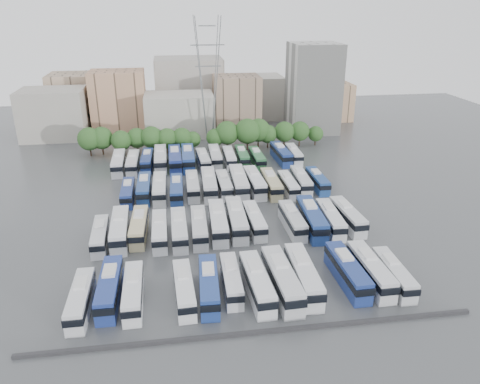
{
  "coord_description": "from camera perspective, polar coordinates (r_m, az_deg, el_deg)",
  "views": [
    {
      "loc": [
        -8.73,
        -78.04,
        37.64
      ],
      "look_at": [
        3.81,
        4.86,
        3.0
      ],
      "focal_mm": 35.0,
      "sensor_mm": 36.0,
      "label": 1
    }
  ],
  "objects": [
    {
      "name": "parapet",
      "position": [
        59.19,
        1.92,
        -16.75
      ],
      "size": [
        56.0,
        0.5,
        0.5
      ],
      "primitive_type": "cube",
      "color": "#2D2D30",
      "rests_on": "ground"
    },
    {
      "name": "bus_r0_s13",
      "position": [
        70.62,
        18.22,
        -9.41
      ],
      "size": [
        2.68,
        11.09,
        3.46
      ],
      "rotation": [
        0.0,
        0.0,
        -0.02
      ],
      "color": "silver",
      "rests_on": "ground"
    },
    {
      "name": "bus_r0_s7",
      "position": [
        64.96,
        2.09,
        -10.94
      ],
      "size": [
        3.22,
        12.49,
        3.89
      ],
      "rotation": [
        0.0,
        0.0,
        0.04
      ],
      "color": "white",
      "rests_on": "ground"
    },
    {
      "name": "city_buildings",
      "position": [
        152.84,
        -8.11,
        11.0
      ],
      "size": [
        102.0,
        35.0,
        20.0
      ],
      "color": "#9E998E",
      "rests_on": "ground"
    },
    {
      "name": "bus_r0_s2",
      "position": [
        64.98,
        -12.9,
        -11.74
      ],
      "size": [
        2.63,
        11.34,
        3.55
      ],
      "rotation": [
        0.0,
        0.0,
        0.01
      ],
      "color": "silver",
      "rests_on": "ground"
    },
    {
      "name": "bus_r3_s4",
      "position": [
        113.77,
        -7.93,
        4.02
      ],
      "size": [
        3.01,
        13.63,
        4.27
      ],
      "rotation": [
        0.0,
        0.0,
        0.0
      ],
      "color": "navy",
      "rests_on": "ground"
    },
    {
      "name": "bus_r1_s5",
      "position": [
        80.01,
        -5.01,
        -4.24
      ],
      "size": [
        2.87,
        11.87,
        3.71
      ],
      "rotation": [
        0.0,
        0.0,
        -0.02
      ],
      "color": "silver",
      "rests_on": "ground"
    },
    {
      "name": "bus_r3_s7",
      "position": [
        115.47,
        -3.05,
        4.36
      ],
      "size": [
        2.8,
        12.06,
        3.77
      ],
      "rotation": [
        0.0,
        0.0,
        -0.01
      ],
      "color": "silver",
      "rests_on": "ground"
    },
    {
      "name": "bus_r1_s10",
      "position": [
        82.67,
        6.4,
        -3.41
      ],
      "size": [
        2.62,
        11.6,
        3.63
      ],
      "rotation": [
        0.0,
        0.0,
        0.01
      ],
      "color": "silver",
      "rests_on": "ground"
    },
    {
      "name": "electricity_pylon",
      "position": [
        129.89,
        -3.89,
        14.0
      ],
      "size": [
        9.0,
        6.91,
        33.83
      ],
      "color": "slate",
      "rests_on": "ground"
    },
    {
      "name": "bus_r1_s12",
      "position": [
        84.04,
        10.96,
        -3.22
      ],
      "size": [
        3.16,
        11.96,
        3.72
      ],
      "rotation": [
        0.0,
        0.0,
        -0.05
      ],
      "color": "silver",
      "rests_on": "ground"
    },
    {
      "name": "bus_r1_s1",
      "position": [
        81.2,
        -14.44,
        -4.39
      ],
      "size": [
        3.18,
        12.83,
        4.0
      ],
      "rotation": [
        0.0,
        0.0,
        0.03
      ],
      "color": "silver",
      "rests_on": "ground"
    },
    {
      "name": "bus_r1_s2",
      "position": [
        81.72,
        -12.2,
        -4.11
      ],
      "size": [
        2.94,
        11.8,
        3.68
      ],
      "rotation": [
        0.0,
        0.0,
        -0.03
      ],
      "color": "#CCBE8C",
      "rests_on": "ground"
    },
    {
      "name": "bus_r2_s7",
      "position": [
        97.86,
        -1.97,
        0.92
      ],
      "size": [
        2.6,
        11.4,
        3.57
      ],
      "rotation": [
        0.0,
        0.0,
        0.01
      ],
      "color": "silver",
      "rests_on": "ground"
    },
    {
      "name": "bus_r3_s9",
      "position": [
        115.79,
        0.26,
        4.38
      ],
      "size": [
        2.66,
        11.3,
        3.53
      ],
      "rotation": [
        0.0,
        0.0,
        -0.02
      ],
      "color": "#2B663B",
      "rests_on": "ground"
    },
    {
      "name": "bus_r1_s3",
      "position": [
        79.72,
        -9.76,
        -4.65
      ],
      "size": [
        2.58,
        11.47,
        3.59
      ],
      "rotation": [
        0.0,
        0.0,
        0.01
      ],
      "color": "silver",
      "rests_on": "ground"
    },
    {
      "name": "bus_r1_s4",
      "position": [
        79.58,
        -7.43,
        -4.5
      ],
      "size": [
        2.67,
        11.94,
        3.74
      ],
      "rotation": [
        0.0,
        0.0,
        0.01
      ],
      "color": "silver",
      "rests_on": "ground"
    },
    {
      "name": "apartment_tower",
      "position": [
        144.71,
        8.91,
        12.38
      ],
      "size": [
        14.0,
        14.0,
        26.0
      ],
      "primitive_type": "cube",
      "color": "silver",
      "rests_on": "ground"
    },
    {
      "name": "bus_r1_s7",
      "position": [
        82.0,
        -0.43,
        -3.3
      ],
      "size": [
        3.21,
        13.18,
        4.11
      ],
      "rotation": [
        0.0,
        0.0,
        -0.03
      ],
      "color": "silver",
      "rests_on": "ground"
    },
    {
      "name": "bus_r3_s8",
      "position": [
        114.96,
        -1.3,
        4.23
      ],
      "size": [
        2.62,
        11.2,
        3.5
      ],
      "rotation": [
        0.0,
        0.0,
        -0.02
      ],
      "color": "silver",
      "rests_on": "ground"
    },
    {
      "name": "bus_r3_s5",
      "position": [
        114.26,
        -6.35,
        4.18
      ],
      "size": [
        3.19,
        13.62,
        4.26
      ],
      "rotation": [
        0.0,
        0.0,
        -0.02
      ],
      "color": "navy",
      "rests_on": "ground"
    },
    {
      "name": "bus_r0_s12",
      "position": [
        70.11,
        15.63,
        -9.13
      ],
      "size": [
        2.83,
        12.39,
        3.88
      ],
      "rotation": [
        0.0,
        0.0,
        0.01
      ],
      "color": "silver",
      "rests_on": "ground"
    },
    {
      "name": "bus_r0_s0",
      "position": [
        65.4,
        -18.85,
        -12.25
      ],
      "size": [
        2.45,
        11.21,
        3.52
      ],
      "rotation": [
        0.0,
        0.0,
        -0.0
      ],
      "color": "silver",
      "rests_on": "ground"
    },
    {
      "name": "bus_r2_s4",
      "position": [
        96.05,
        -7.73,
        0.32
      ],
      "size": [
        2.88,
        11.77,
        3.67
      ],
      "rotation": [
        0.0,
        0.0,
        -0.03
      ],
      "color": "navy",
      "rests_on": "ground"
    },
    {
      "name": "bus_r0_s4",
      "position": [
        64.43,
        -6.83,
        -11.63
      ],
      "size": [
        2.89,
        11.25,
        3.5
      ],
      "rotation": [
        0.0,
        0.0,
        0.04
      ],
      "color": "white",
      "rests_on": "ground"
    },
    {
      "name": "bus_r1_s11",
      "position": [
        83.18,
        8.72,
        -3.16
      ],
      "size": [
        3.6,
        13.53,
        4.2
      ],
      "rotation": [
        0.0,
        0.0,
        -0.05
      ],
      "color": "navy",
      "rests_on": "ground"
    },
    {
      "name": "bus_r1_s13",
      "position": [
        85.76,
        12.97,
        -2.85
      ],
      "size": [
        3.12,
        11.98,
        3.73
      ],
      "rotation": [
        0.0,
        0.0,
        0.04
      ],
      "color": "silver",
      "rests_on": "ground"
    },
    {
      "name": "bus_r3_s12",
      "position": [
        117.62,
        5.03,
        4.67
      ],
      "size": [
        3.27,
        12.43,
        3.86
      ],
      "rotation": [
        0.0,
        0.0,
        0.05
      ],
      "color": "navy",
      "rests_on": "ground"
    },
    {
      "name": "bus_r0_s6",
      "position": [
        65.96,
        -1.08,
        -10.61
      ],
      "size": [
        2.59,
        10.83,
        3.38
      ],
      "rotation": [
        0.0,
        0.0,
        -0.02
      ],
      "color": "silver",
      "rests_on": "ground"
    },
    {
      "name": "bus_r3_s2",
      "position": [
        114.76,
        -11.25,
        3.8
      ],
      "size": [
        2.98,
        11.73,
        3.65
      ],
      "rotation": [
        0.0,
        0.0,
        -0.04
      ],
      "color": "navy",
      "rests_on": "ground"
    },
    {
      "name": "bus_r2_s1",
      "position": [
        96.75,
        -13.52,
        -0.02
      ],
      "size": [
        2.42,
        10.95,
        3.43
      ],
      "rotation": [
        0.0,
        0.0,
        0.0
      ],
      "color": "navy",
      "rests_on": "ground"
    },
    {
      "name": "bus_r1_s6",
      "position": [
        81.19,
        -2.69,
        -3.63
      ],
      "size": [
        3.22,
        12.95,
        4.04
      ],
      "rotation": [
        0.0,
        0.0,
        -0.03
      ],
      "color": "silver",
      "rests_on": "ground"
    },
    {
      "name": "bus_r2_s9",
      "position": [
        98.64,
        1.79,
        1.23
      ],
      "size": [
        3.13,
        12.79,
        3.99
      ],
      "rotation": [
        0.0,
        0.0,
        0.03
      ],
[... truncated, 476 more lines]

